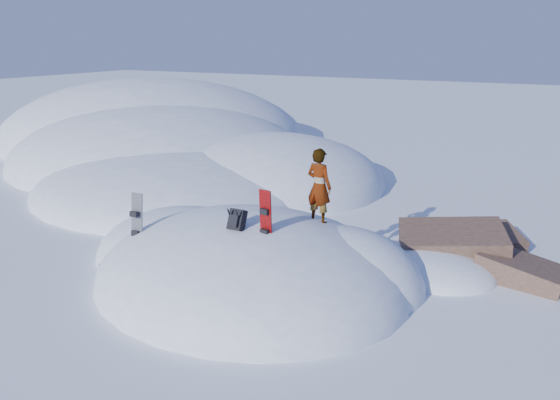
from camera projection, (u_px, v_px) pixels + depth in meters
The scene contains 9 objects.
ground at pixel (249, 282), 11.87m from camera, with size 120.00×120.00×0.00m, color white.
snow_mound at pixel (248, 276), 12.15m from camera, with size 8.00×6.00×3.00m.
snow_ridge at pixel (166, 154), 24.90m from camera, with size 21.50×18.50×6.40m.
rock_outcrop at pixel (452, 265), 12.73m from camera, with size 4.68×4.41×1.68m.
snowboard_red at pixel (266, 224), 10.67m from camera, with size 0.27×0.17×1.42m.
snowboard_dark at pixel (136, 226), 11.78m from camera, with size 0.29×0.24×1.44m.
backpack at pixel (237, 220), 10.79m from camera, with size 0.31×0.42×0.51m.
gear_pile at pixel (119, 264), 12.52m from camera, with size 0.87×0.68×0.23m.
person at pixel (319, 186), 11.60m from camera, with size 0.60×0.40×1.65m, color slate.
Camera 1 is at (5.70, -9.27, 5.11)m, focal length 35.00 mm.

